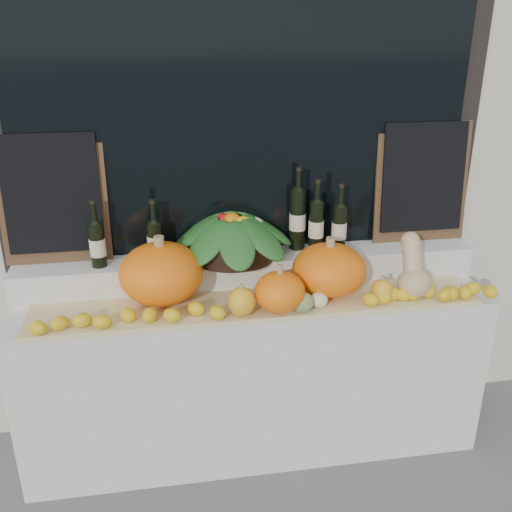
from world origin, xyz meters
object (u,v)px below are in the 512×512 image
pumpkin_left (161,273)px  butternut_squash (413,272)px  produce_bowl (232,235)px  pumpkin_right (329,269)px  wine_bottle_tall (298,219)px

pumpkin_left → butternut_squash: (1.18, -0.12, -0.02)m
pumpkin_left → produce_bowl: size_ratio=0.61×
butternut_squash → produce_bowl: 0.89m
pumpkin_left → butternut_squash: 1.19m
pumpkin_left → pumpkin_right: pumpkin_left is taller
butternut_squash → pumpkin_left: bearing=174.0°
wine_bottle_tall → produce_bowl: bearing=-171.4°
butternut_squash → produce_bowl: size_ratio=0.46×
butternut_squash → produce_bowl: bearing=160.2°
pumpkin_left → wine_bottle_tall: wine_bottle_tall is taller
butternut_squash → wine_bottle_tall: wine_bottle_tall is taller
pumpkin_left → produce_bowl: bearing=26.0°
produce_bowl → wine_bottle_tall: wine_bottle_tall is taller
pumpkin_left → butternut_squash: butternut_squash is taller
pumpkin_left → pumpkin_right: bearing=-2.9°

